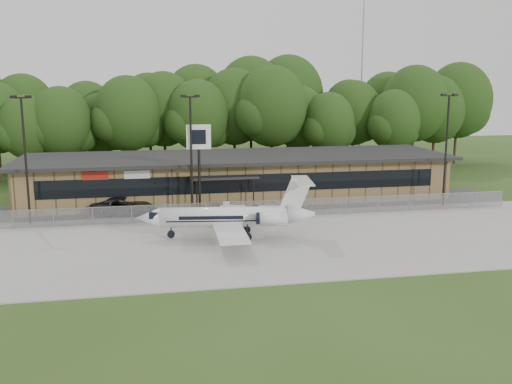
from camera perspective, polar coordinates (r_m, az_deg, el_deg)
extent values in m
plane|color=#2E4418|center=(33.71, 4.65, -8.55)|extent=(160.00, 160.00, 0.00)
cube|color=#9E9B93|center=(41.10, 1.64, -4.87)|extent=(64.00, 18.00, 0.08)
cube|color=#383835|center=(52.04, -1.14, -1.50)|extent=(50.00, 9.00, 0.06)
cube|color=olive|center=(56.03, -1.94, 1.44)|extent=(40.00, 10.00, 4.00)
cube|color=black|center=(51.10, -1.05, 0.87)|extent=(36.00, 0.08, 1.60)
cube|color=black|center=(55.23, -1.87, 3.56)|extent=(41.00, 11.50, 0.30)
cube|color=black|center=(50.11, -3.19, 1.46)|extent=(6.00, 1.60, 0.20)
cube|color=#AB2015|center=(50.32, -15.79, 1.57)|extent=(2.20, 0.06, 0.70)
cube|color=silver|center=(50.14, -11.80, 1.72)|extent=(2.20, 0.06, 0.70)
cube|color=gray|center=(47.57, -0.21, -1.79)|extent=(46.00, 0.03, 1.50)
cube|color=gray|center=(47.41, -0.21, -0.91)|extent=(46.00, 0.04, 0.04)
cylinder|color=gray|center=(84.38, 10.53, 11.61)|extent=(0.20, 0.20, 25.00)
cylinder|color=black|center=(48.38, -22.03, 2.74)|extent=(0.18, 0.18, 10.00)
cube|color=black|center=(48.00, -22.46, 8.71)|extent=(1.20, 0.12, 0.12)
cube|color=black|center=(48.11, -23.12, 8.75)|extent=(0.45, 0.30, 0.22)
cube|color=black|center=(47.89, -21.81, 8.84)|extent=(0.45, 0.30, 0.22)
cylinder|color=black|center=(47.63, -6.48, 3.35)|extent=(0.18, 0.18, 10.00)
cube|color=black|center=(47.24, -6.61, 9.43)|extent=(1.20, 0.12, 0.12)
cube|color=black|center=(47.20, -7.29, 9.50)|extent=(0.45, 0.30, 0.22)
cube|color=black|center=(47.28, -5.94, 9.53)|extent=(0.45, 0.30, 0.22)
cylinder|color=black|center=(54.48, 18.45, 3.80)|extent=(0.18, 0.18, 10.00)
cube|color=black|center=(54.14, 18.78, 9.11)|extent=(1.20, 0.12, 0.12)
cube|color=black|center=(53.87, 18.27, 9.21)|extent=(0.45, 0.30, 0.22)
cube|color=black|center=(54.41, 19.29, 9.16)|extent=(0.45, 0.30, 0.22)
cylinder|color=silver|center=(41.35, -3.21, -2.61)|extent=(9.28, 2.72, 1.47)
cone|color=silver|center=(41.74, -10.79, -2.66)|extent=(2.02, 1.71, 1.47)
cone|color=silver|center=(41.67, 4.50, -2.32)|extent=(2.20, 1.73, 1.47)
cube|color=silver|center=(38.52, -2.53, -4.25)|extent=(2.76, 5.73, 0.11)
cube|color=silver|center=(44.39, -2.61, -2.21)|extent=(2.76, 5.73, 0.11)
cylinder|color=silver|center=(40.32, 1.48, -2.74)|extent=(2.11, 1.10, 0.82)
cylinder|color=silver|center=(42.55, 1.24, -2.01)|extent=(2.11, 1.10, 0.82)
cube|color=silver|center=(41.33, 3.90, -0.54)|extent=(2.25, 0.44, 2.76)
cube|color=silver|center=(41.19, 4.68, 1.03)|extent=(1.77, 4.34, 0.09)
cube|color=black|center=(41.59, -9.93, -2.31)|extent=(1.06, 1.22, 0.46)
cube|color=black|center=(41.68, -0.92, -4.24)|extent=(1.03, 2.28, 0.64)
cylinder|color=black|center=(41.85, -8.49, -4.30)|extent=(0.62, 0.62, 0.20)
imported|color=#27272A|center=(50.12, -13.09, -1.41)|extent=(5.83, 3.38, 1.53)
cylinder|color=black|center=(48.17, -5.69, 1.89)|extent=(0.22, 0.22, 7.40)
cube|color=silver|center=(47.79, -5.76, 5.50)|extent=(2.04, 0.25, 2.04)
cube|color=black|center=(47.67, -5.75, 5.49)|extent=(1.20, 0.05, 1.20)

